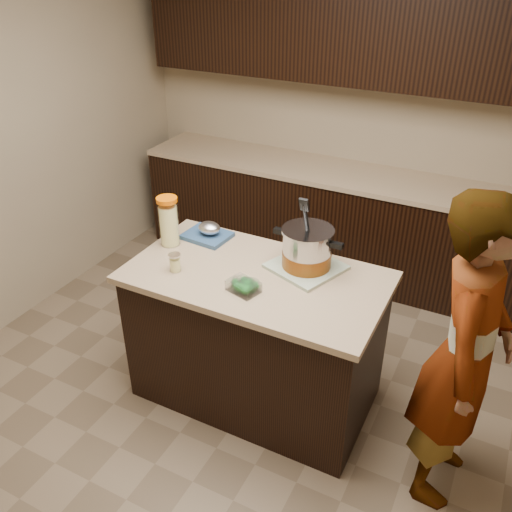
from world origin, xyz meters
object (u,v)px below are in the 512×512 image
at_px(stock_pot, 307,250).
at_px(island, 256,337).
at_px(lemonade_pitcher, 169,223).
at_px(person, 464,357).

bearing_deg(stock_pot, island, -138.44).
bearing_deg(lemonade_pitcher, island, -6.82).
height_order(stock_pot, lemonade_pitcher, stock_pot).
xyz_separation_m(island, person, (1.15, -0.11, 0.39)).
distance_m(stock_pot, lemonade_pitcher, 0.86).
bearing_deg(stock_pot, person, -16.43).
relative_size(stock_pot, lemonade_pitcher, 1.36).
distance_m(island, person, 1.22).
distance_m(lemonade_pitcher, person, 1.80).
relative_size(island, lemonade_pitcher, 4.78).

